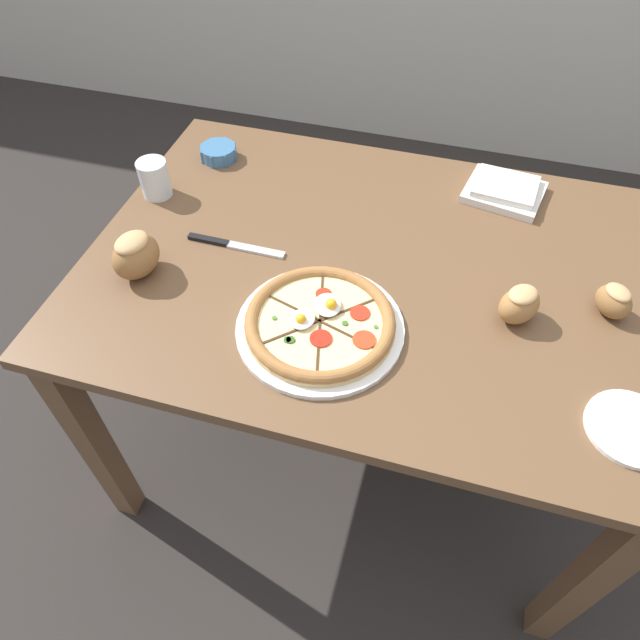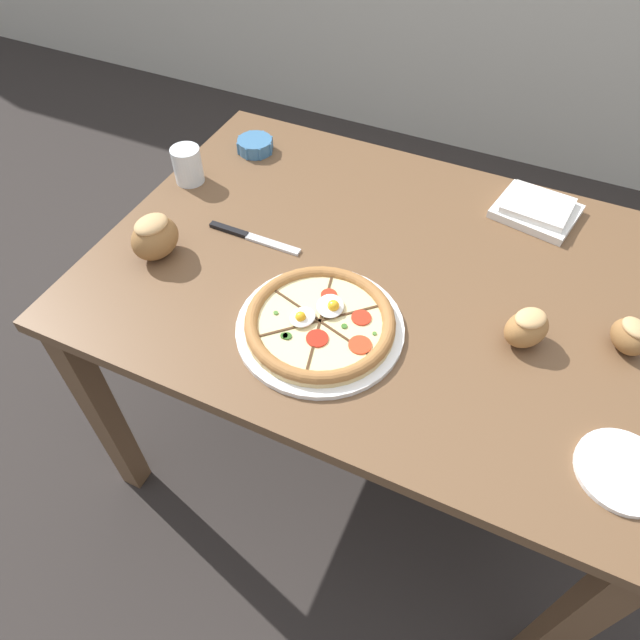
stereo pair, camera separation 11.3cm
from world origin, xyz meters
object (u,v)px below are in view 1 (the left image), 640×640
(pizza, at_px, (320,323))
(napkin_folded, at_px, (504,190))
(bread_piece_mid, at_px, (520,304))
(water_glass, at_px, (155,180))
(dining_table, at_px, (368,296))
(bread_piece_far, at_px, (135,255))
(bread_piece_near, at_px, (614,301))
(knife_main, at_px, (235,245))
(side_saucer, at_px, (631,428))
(ramekin_bowl, at_px, (219,152))

(pizza, xyz_separation_m, napkin_folded, (0.32, 0.55, -0.00))
(bread_piece_mid, bearing_deg, water_glass, 168.84)
(dining_table, relative_size, water_glass, 13.72)
(bread_piece_far, height_order, water_glass, bread_piece_far)
(pizza, relative_size, bread_piece_far, 2.59)
(dining_table, height_order, bread_piece_mid, bread_piece_mid)
(bread_piece_far, bearing_deg, napkin_folded, 33.91)
(bread_piece_near, height_order, bread_piece_far, bread_piece_far)
(napkin_folded, xyz_separation_m, knife_main, (-0.58, -0.37, -0.01))
(knife_main, height_order, water_glass, water_glass)
(side_saucer, bearing_deg, knife_main, 163.25)
(ramekin_bowl, bearing_deg, bread_piece_near, -16.74)
(bread_piece_far, bearing_deg, ramekin_bowl, 90.58)
(knife_main, bearing_deg, bread_piece_near, 2.02)
(napkin_folded, bearing_deg, ramekin_bowl, -176.57)
(napkin_folded, bearing_deg, water_glass, -164.36)
(bread_piece_far, distance_m, water_glass, 0.28)
(ramekin_bowl, height_order, bread_piece_near, bread_piece_near)
(ramekin_bowl, relative_size, napkin_folded, 0.48)
(ramekin_bowl, relative_size, bread_piece_far, 0.78)
(bread_piece_near, distance_m, knife_main, 0.82)
(knife_main, bearing_deg, bread_piece_far, -140.55)
(bread_piece_near, bearing_deg, bread_piece_mid, -159.69)
(water_glass, bearing_deg, bread_piece_far, -71.06)
(water_glass, bearing_deg, napkin_folded, 15.64)
(dining_table, height_order, knife_main, knife_main)
(pizza, xyz_separation_m, bread_piece_mid, (0.38, 0.14, 0.02))
(bread_piece_near, height_order, water_glass, water_glass)
(knife_main, relative_size, side_saucer, 1.49)
(pizza, relative_size, bread_piece_near, 3.46)
(dining_table, bearing_deg, pizza, -105.04)
(pizza, xyz_separation_m, ramekin_bowl, (-0.43, 0.51, -0.00))
(pizza, bearing_deg, bread_piece_mid, 20.45)
(knife_main, bearing_deg, pizza, -35.19)
(knife_main, distance_m, water_glass, 0.29)
(bread_piece_near, relative_size, water_glass, 1.06)
(ramekin_bowl, height_order, side_saucer, ramekin_bowl)
(dining_table, xyz_separation_m, bread_piece_far, (-0.48, -0.17, 0.16))
(dining_table, relative_size, bread_piece_far, 9.72)
(ramekin_bowl, bearing_deg, side_saucer, -29.52)
(water_glass, relative_size, side_saucer, 0.59)
(pizza, height_order, bread_piece_mid, bread_piece_mid)
(dining_table, bearing_deg, ramekin_bowl, 149.07)
(napkin_folded, bearing_deg, pizza, -120.33)
(pizza, height_order, side_saucer, pizza)
(bread_piece_near, bearing_deg, pizza, -159.59)
(bread_piece_near, relative_size, knife_main, 0.42)
(dining_table, relative_size, bread_piece_mid, 11.22)
(napkin_folded, xyz_separation_m, side_saucer, (0.27, -0.62, -0.01))
(ramekin_bowl, distance_m, bread_piece_mid, 0.89)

